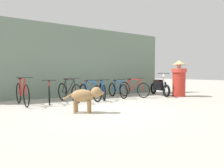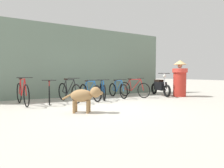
{
  "view_description": "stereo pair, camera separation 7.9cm",
  "coord_description": "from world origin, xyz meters",
  "views": [
    {
      "loc": [
        -2.32,
        -4.69,
        0.99
      ],
      "look_at": [
        0.69,
        0.94,
        0.65
      ],
      "focal_mm": 28.0,
      "sensor_mm": 36.0,
      "label": 1
    },
    {
      "loc": [
        -2.25,
        -4.72,
        0.99
      ],
      "look_at": [
        0.69,
        0.94,
        0.65
      ],
      "focal_mm": 28.0,
      "sensor_mm": 36.0,
      "label": 2
    }
  ],
  "objects": [
    {
      "name": "ground_plane",
      "position": [
        0.0,
        0.0,
        0.0
      ],
      "size": [
        60.0,
        60.0,
        0.0
      ],
      "primitive_type": "plane",
      "color": "#B7B2A5"
    },
    {
      "name": "shop_wall_back",
      "position": [
        0.0,
        3.07,
        1.57
      ],
      "size": [
        9.1,
        0.2,
        3.14
      ],
      "color": "slate",
      "rests_on": "ground"
    },
    {
      "name": "bicycle_0",
      "position": [
        -2.23,
        1.68,
        0.38
      ],
      "size": [
        0.49,
        1.72,
        0.91
      ],
      "rotation": [
        0.0,
        0.0,
        -1.37
      ],
      "color": "black",
      "rests_on": "ground"
    },
    {
      "name": "bicycle_1",
      "position": [
        -1.39,
        1.7,
        0.34
      ],
      "size": [
        0.46,
        1.57,
        0.82
      ],
      "rotation": [
        0.0,
        0.0,
        -1.71
      ],
      "color": "black",
      "rests_on": "ground"
    },
    {
      "name": "bicycle_2",
      "position": [
        -0.72,
        1.62,
        0.36
      ],
      "size": [
        0.54,
        1.69,
        0.88
      ],
      "rotation": [
        0.0,
        0.0,
        -1.33
      ],
      "color": "black",
      "rests_on": "ground"
    },
    {
      "name": "bicycle_3",
      "position": [
        0.08,
        1.63,
        0.33
      ],
      "size": [
        0.46,
        1.68,
        0.8
      ],
      "rotation": [
        0.0,
        0.0,
        -1.41
      ],
      "color": "black",
      "rests_on": "ground"
    },
    {
      "name": "bicycle_4",
      "position": [
        0.69,
        1.78,
        0.33
      ],
      "size": [
        0.6,
        1.59,
        0.8
      ],
      "rotation": [
        0.0,
        0.0,
        -1.87
      ],
      "color": "black",
      "rests_on": "ground"
    },
    {
      "name": "bicycle_5",
      "position": [
        1.44,
        1.84,
        0.33
      ],
      "size": [
        0.46,
        1.58,
        0.8
      ],
      "rotation": [
        0.0,
        0.0,
        -1.56
      ],
      "color": "black",
      "rests_on": "ground"
    },
    {
      "name": "bicycle_6",
      "position": [
        2.19,
        1.72,
        0.35
      ],
      "size": [
        0.59,
        1.67,
        0.85
      ],
      "rotation": [
        0.0,
        0.0,
        -1.29
      ],
      "color": "black",
      "rests_on": "ground"
    },
    {
      "name": "motorcycle",
      "position": [
        3.6,
        1.57,
        0.42
      ],
      "size": [
        0.67,
        1.79,
        1.07
      ],
      "rotation": [
        0.0,
        0.0,
        -1.84
      ],
      "color": "black",
      "rests_on": "ground"
    },
    {
      "name": "stray_dog",
      "position": [
        -0.79,
        -0.41,
        0.45
      ],
      "size": [
        0.96,
        0.68,
        0.68
      ],
      "rotation": [
        0.0,
        0.0,
        5.72
      ],
      "color": "#997247",
      "rests_on": "ground"
    },
    {
      "name": "person_in_robes",
      "position": [
        4.15,
        0.91,
        0.84
      ],
      "size": [
        0.81,
        0.81,
        1.65
      ],
      "rotation": [
        0.0,
        0.0,
        3.41
      ],
      "color": "#B72D23",
      "rests_on": "ground"
    }
  ]
}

